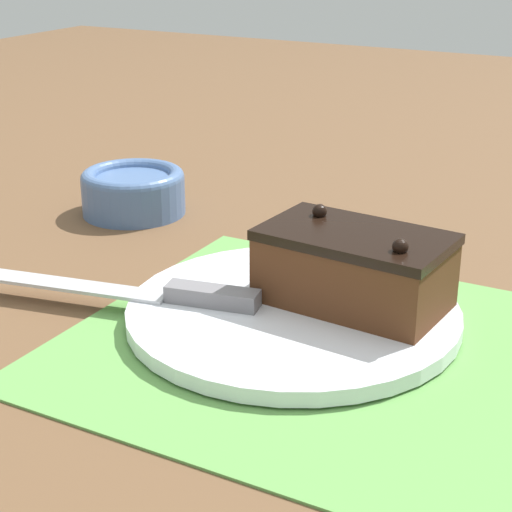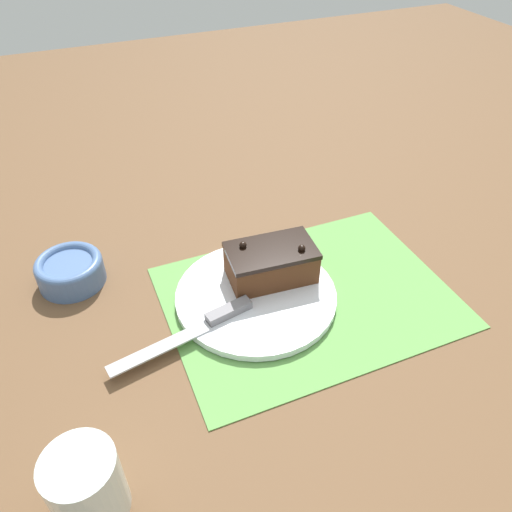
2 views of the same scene
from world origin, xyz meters
The scene contains 6 objects.
ground_plane centered at (0.00, 0.00, 0.00)m, with size 3.00×3.00×0.00m, color brown.
placemat_woven centered at (0.00, 0.00, 0.00)m, with size 0.46×0.34×0.00m, color #609E4C.
cake_plate centered at (-0.08, 0.03, 0.01)m, with size 0.26×0.26×0.01m.
chocolate_cake centered at (-0.04, 0.06, 0.05)m, with size 0.15×0.10×0.07m.
serving_knife centered at (-0.18, -0.01, 0.02)m, with size 0.23×0.07×0.01m.
small_bowl centered at (-0.35, 0.19, 0.03)m, with size 0.11×0.11×0.05m.
Camera 1 is at (0.18, -0.52, 0.30)m, focal length 60.00 mm.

